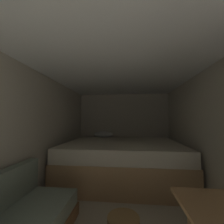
{
  "coord_description": "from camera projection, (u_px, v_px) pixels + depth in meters",
  "views": [
    {
      "loc": [
        0.12,
        -0.4,
        1.27
      ],
      "look_at": [
        -0.2,
        2.59,
        1.44
      ],
      "focal_mm": 23.55,
      "sensor_mm": 36.0,
      "label": 1
    }
  ],
  "objects": [
    {
      "name": "ceiling_slab",
      "position": [
        119.0,
        63.0,
        2.05
      ],
      "size": [
        2.67,
        4.64,
        0.05
      ],
      "primitive_type": "cube",
      "color": "white",
      "rests_on": "wall_left"
    },
    {
      "name": "wall_left",
      "position": [
        29.0,
        138.0,
        2.12
      ],
      "size": [
        0.05,
        4.64,
        2.03
      ],
      "primitive_type": "cube",
      "color": "beige",
      "rests_on": "ground"
    },
    {
      "name": "bed",
      "position": [
        122.0,
        160.0,
        3.25
      ],
      "size": [
        2.45,
        1.95,
        0.96
      ],
      "color": "tan",
      "rests_on": "ground"
    },
    {
      "name": "ground_plane",
      "position": [
        119.0,
        216.0,
        1.93
      ],
      "size": [
        6.64,
        6.64,
        0.0
      ],
      "primitive_type": "plane",
      "color": "#B2A893"
    },
    {
      "name": "wall_right",
      "position": [
        222.0,
        140.0,
        1.85
      ],
      "size": [
        0.05,
        4.64,
        2.03
      ],
      "primitive_type": "cube",
      "color": "beige",
      "rests_on": "ground"
    },
    {
      "name": "wall_back",
      "position": [
        123.0,
        129.0,
        4.32
      ],
      "size": [
        2.67,
        0.05,
        2.03
      ],
      "primitive_type": "cube",
      "color": "beige",
      "rests_on": "ground"
    }
  ]
}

